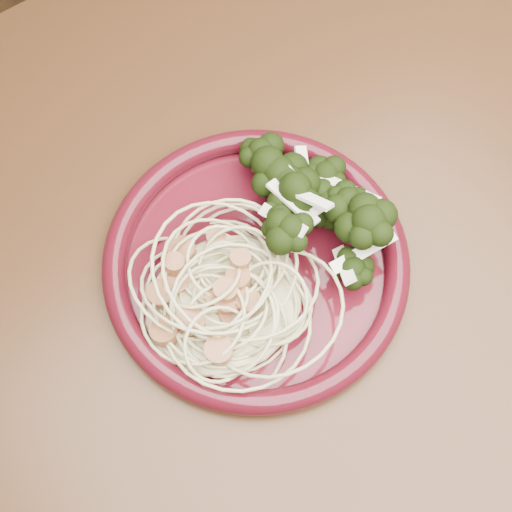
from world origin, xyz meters
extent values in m
plane|color=brown|center=(0.00, 0.00, 0.00)|extent=(3.50, 3.50, 0.00)
cube|color=#472814|center=(0.00, 0.00, 0.73)|extent=(1.20, 0.80, 0.04)
cylinder|color=#472814|center=(0.55, 0.35, 0.35)|extent=(0.06, 0.06, 0.71)
cylinder|color=#490D17|center=(0.12, 0.06, 0.75)|extent=(0.29, 0.29, 0.01)
torus|color=#490C16|center=(0.12, 0.06, 0.76)|extent=(0.30, 0.30, 0.02)
ellipsoid|color=beige|center=(0.08, 0.05, 0.77)|extent=(0.15, 0.14, 0.03)
ellipsoid|color=black|center=(0.17, 0.08, 0.78)|extent=(0.13, 0.16, 0.05)
camera|label=1|loc=(0.00, -0.11, 1.25)|focal=50.00mm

